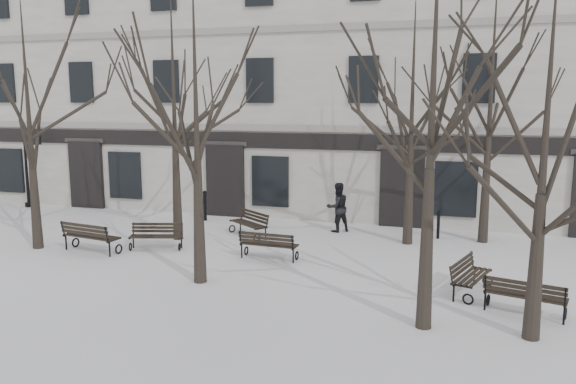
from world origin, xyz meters
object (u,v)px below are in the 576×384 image
at_px(tree_0, 27,97).
at_px(bench_4, 268,244).
at_px(bench_5, 469,275).
at_px(bench_0, 156,235).
at_px(tree_2, 433,86).
at_px(bench_3, 250,223).
at_px(bench_1, 90,236).
at_px(tree_1, 196,97).
at_px(lamp_post, 30,164).
at_px(bench_2, 525,295).
at_px(tree_3, 547,119).

height_order(tree_0, bench_4, tree_0).
bearing_deg(bench_5, bench_4, 94.54).
distance_m(bench_0, bench_4, 3.78).
height_order(tree_2, bench_3, tree_2).
relative_size(bench_4, bench_5, 0.99).
distance_m(bench_1, bench_4, 5.60).
relative_size(bench_1, bench_5, 1.12).
xyz_separation_m(bench_0, bench_1, (-1.77, -0.93, 0.08)).
xyz_separation_m(tree_0, bench_4, (7.47, 0.80, -4.28)).
height_order(tree_1, bench_0, tree_1).
height_order(bench_1, bench_3, bench_1).
relative_size(tree_0, bench_4, 4.36).
relative_size(bench_1, lamp_post, 0.61).
bearing_deg(bench_2, tree_2, 46.54).
distance_m(tree_2, bench_1, 11.54).
height_order(tree_0, tree_3, tree_0).
xyz_separation_m(tree_3, bench_2, (0.01, 1.25, -3.86)).
bearing_deg(bench_4, tree_1, 69.82).
relative_size(tree_2, bench_0, 4.63).
height_order(tree_1, bench_5, tree_1).
bearing_deg(bench_3, lamp_post, -154.54).
relative_size(tree_1, tree_3, 1.09).
bearing_deg(bench_0, bench_3, 32.22).
bearing_deg(tree_1, bench_3, 95.37).
bearing_deg(tree_1, bench_5, 8.87).
xyz_separation_m(bench_4, bench_5, (5.62, -1.42, -0.01)).
xyz_separation_m(tree_3, lamp_post, (-19.25, 8.78, -2.42)).
bearing_deg(bench_1, lamp_post, -29.33).
distance_m(bench_0, bench_1, 2.00).
bearing_deg(bench_5, bench_3, 79.42).
xyz_separation_m(bench_1, bench_5, (11.16, -0.63, -0.06)).
xyz_separation_m(tree_0, bench_5, (13.08, -0.62, -4.29)).
bearing_deg(bench_2, bench_4, -5.93).
relative_size(tree_2, bench_1, 3.98).
height_order(tree_3, lamp_post, tree_3).
bearing_deg(bench_2, tree_3, 104.68).
xyz_separation_m(tree_0, tree_2, (12.13, -3.07, 0.19)).
distance_m(bench_1, bench_2, 12.42).
distance_m(bench_3, bench_5, 8.19).
xyz_separation_m(tree_1, bench_0, (-2.72, 2.60, -4.29)).
distance_m(bench_2, bench_4, 7.22).
xyz_separation_m(tree_1, bench_5, (6.67, 1.04, -4.27)).
distance_m(tree_0, bench_0, 5.75).
height_order(bench_1, bench_5, bench_1).
xyz_separation_m(tree_0, bench_0, (3.70, 0.94, -4.30)).
relative_size(tree_1, bench_5, 4.28).
bearing_deg(tree_2, tree_0, 165.81).
xyz_separation_m(tree_2, tree_3, (2.07, 0.02, -0.62)).
relative_size(tree_0, bench_0, 4.44).
bearing_deg(bench_5, tree_0, 106.01).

